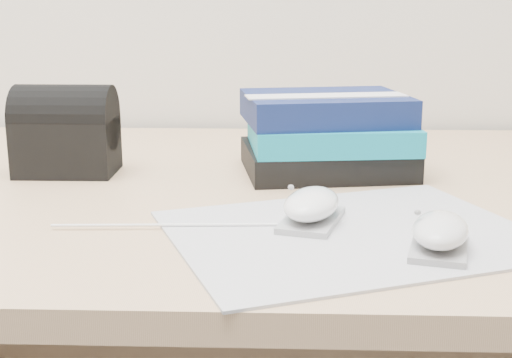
{
  "coord_description": "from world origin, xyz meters",
  "views": [
    {
      "loc": [
        -0.07,
        0.68,
        0.96
      ],
      "look_at": [
        -0.1,
        1.44,
        0.77
      ],
      "focal_mm": 50.0,
      "sensor_mm": 36.0,
      "label": 1
    }
  ],
  "objects_px": {
    "mouse_rear": "(312,207)",
    "book_stack": "(327,134)",
    "mouse_front": "(440,233)",
    "pouch": "(66,131)",
    "desk": "(328,327)"
  },
  "relations": [
    {
      "from": "desk",
      "to": "book_stack",
      "type": "height_order",
      "value": "book_stack"
    },
    {
      "from": "mouse_front",
      "to": "pouch",
      "type": "xyz_separation_m",
      "value": [
        -0.44,
        0.3,
        0.04
      ]
    },
    {
      "from": "mouse_rear",
      "to": "book_stack",
      "type": "bearing_deg",
      "value": 82.99
    },
    {
      "from": "mouse_front",
      "to": "pouch",
      "type": "relative_size",
      "value": 0.79
    },
    {
      "from": "mouse_front",
      "to": "pouch",
      "type": "height_order",
      "value": "pouch"
    },
    {
      "from": "desk",
      "to": "mouse_front",
      "type": "xyz_separation_m",
      "value": [
        0.08,
        -0.32,
        0.25
      ]
    },
    {
      "from": "book_stack",
      "to": "pouch",
      "type": "distance_m",
      "value": 0.36
    },
    {
      "from": "mouse_rear",
      "to": "pouch",
      "type": "xyz_separation_m",
      "value": [
        -0.33,
        0.22,
        0.04
      ]
    },
    {
      "from": "mouse_rear",
      "to": "desk",
      "type": "bearing_deg",
      "value": 81.05
    },
    {
      "from": "desk",
      "to": "book_stack",
      "type": "xyz_separation_m",
      "value": [
        -0.01,
        0.0,
        0.29
      ]
    },
    {
      "from": "desk",
      "to": "mouse_rear",
      "type": "bearing_deg",
      "value": -98.95
    },
    {
      "from": "mouse_front",
      "to": "book_stack",
      "type": "bearing_deg",
      "value": 105.07
    },
    {
      "from": "mouse_front",
      "to": "book_stack",
      "type": "distance_m",
      "value": 0.34
    },
    {
      "from": "desk",
      "to": "mouse_front",
      "type": "relative_size",
      "value": 15.37
    },
    {
      "from": "desk",
      "to": "pouch",
      "type": "distance_m",
      "value": 0.47
    }
  ]
}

